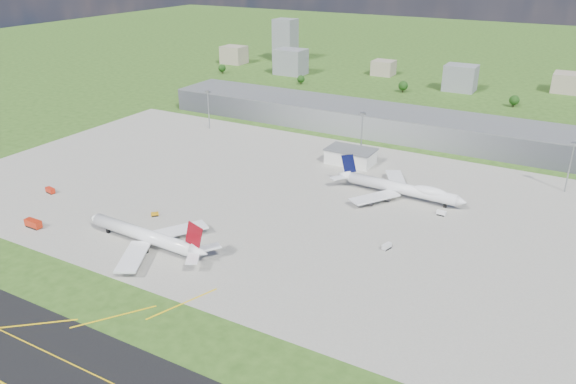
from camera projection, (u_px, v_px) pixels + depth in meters
The scene contains 24 objects.
ground at pixel (367, 137), 362.91m from camera, with size 1400.00×1400.00×0.00m, color #2D4E18.
apron at pixel (301, 201), 270.39m from camera, with size 360.00×190.00×0.08m, color gray.
terminal at pixel (376, 120), 371.93m from camera, with size 300.00×42.00×15.00m, color gray.
ops_building at pixel (351, 157), 316.82m from camera, with size 26.00×16.00×8.00m, color silver.
mast_west at pixel (208, 103), 372.81m from camera, with size 3.50×2.00×25.90m.
mast_center at pixel (362, 127), 323.38m from camera, with size 3.50×2.00×25.90m.
mast_east at pixel (572, 158), 273.95m from camera, with size 3.50×2.00×25.90m.
airliner_red_twin at pixel (147, 236), 227.11m from camera, with size 64.57×50.34×17.73m.
airliner_blue_quad at pixel (401, 188), 272.52m from camera, with size 66.49×52.11×17.36m.
fire_truck at pixel (33, 224), 244.03m from camera, with size 8.19×3.29×3.61m.
crash_tender at pixel (50, 191), 278.63m from camera, with size 5.66×3.15×2.85m.
tug_yellow at pixel (155, 214), 254.82m from camera, with size 3.77×3.77×1.71m.
van_white_near at pixel (387, 247), 226.63m from camera, with size 3.17×4.88×2.33m.
van_white_far at pixel (441, 213), 255.39m from camera, with size 4.30×2.20×2.23m.
bldg_far_w at pixel (234, 55), 594.22m from camera, with size 24.00×20.00×18.00m, color gray.
bldg_w at pixel (291, 62), 541.07m from camera, with size 28.00×22.00×24.00m, color slate.
bldg_cw at pixel (383, 68), 539.11m from camera, with size 20.00×18.00×14.00m, color gray.
bldg_c at pixel (460, 78), 477.57m from camera, with size 26.00×20.00×22.00m, color slate.
bldg_ce at pixel (567, 83), 474.82m from camera, with size 22.00×24.00×16.00m, color gray.
bldg_tall_w at pixel (285, 40), 603.08m from camera, with size 22.00×20.00×44.00m, color slate.
tree_far_w at pixel (222, 68), 546.74m from camera, with size 7.20×7.20×8.80m.
tree_w at pixel (301, 79), 502.42m from camera, with size 6.75×6.75×8.25m.
tree_c at pixel (403, 86), 473.59m from camera, with size 8.10×8.10×9.90m.
tree_e at pixel (514, 100), 429.28m from camera, with size 7.65×7.65×9.35m.
Camera 1 is at (125.37, -177.78, 111.51)m, focal length 35.00 mm.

